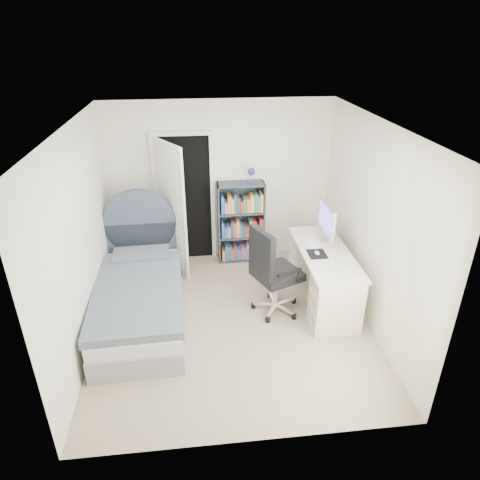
{
  "coord_description": "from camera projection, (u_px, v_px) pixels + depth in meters",
  "views": [
    {
      "loc": [
        -0.41,
        -4.45,
        3.41
      ],
      "look_at": [
        0.12,
        0.14,
        1.09
      ],
      "focal_mm": 32.0,
      "sensor_mm": 36.0,
      "label": 1
    }
  ],
  "objects": [
    {
      "name": "office_chair",
      "position": [
        271.0,
        268.0,
        5.4
      ],
      "size": [
        0.71,
        0.71,
        1.22
      ],
      "color": "silver",
      "rests_on": "ground"
    },
    {
      "name": "floor_lamp",
      "position": [
        177.0,
        229.0,
        6.7
      ],
      "size": [
        0.2,
        0.2,
        1.38
      ],
      "color": "silver",
      "rests_on": "ground"
    },
    {
      "name": "bed",
      "position": [
        140.0,
        295.0,
        5.5
      ],
      "size": [
        1.14,
        2.28,
        1.38
      ],
      "color": "gray",
      "rests_on": "ground"
    },
    {
      "name": "room_shell",
      "position": [
        231.0,
        234.0,
        4.96
      ],
      "size": [
        3.5,
        3.7,
        2.6
      ],
      "color": "gray",
      "rests_on": "ground"
    },
    {
      "name": "door",
      "position": [
        176.0,
        204.0,
        6.36
      ],
      "size": [
        0.92,
        0.73,
        2.06
      ],
      "color": "black",
      "rests_on": "ground"
    },
    {
      "name": "nightstand",
      "position": [
        137.0,
        245.0,
        6.66
      ],
      "size": [
        0.37,
        0.37,
        0.55
      ],
      "color": "tan",
      "rests_on": "ground"
    },
    {
      "name": "bookcase",
      "position": [
        242.0,
        224.0,
        6.74
      ],
      "size": [
        0.72,
        0.31,
        1.53
      ],
      "color": "#36404A",
      "rests_on": "ground"
    },
    {
      "name": "desk",
      "position": [
        323.0,
        274.0,
        5.74
      ],
      "size": [
        0.64,
        1.59,
        1.3
      ],
      "color": "beige",
      "rests_on": "ground"
    }
  ]
}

